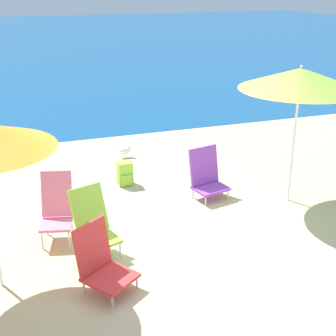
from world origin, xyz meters
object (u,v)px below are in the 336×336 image
at_px(beach_chair_purple, 207,175).
at_px(beach_chair_lime, 93,223).
at_px(beach_chair_red, 101,261).
at_px(beach_umbrella_lime, 300,79).
at_px(seagull, 125,151).
at_px(beach_chair_pink, 57,207).
at_px(backpack_lime, 125,174).

bearing_deg(beach_chair_purple, beach_chair_lime, -163.88).
bearing_deg(beach_chair_red, beach_umbrella_lime, -13.82).
bearing_deg(beach_chair_purple, seagull, 97.68).
xyz_separation_m(beach_umbrella_lime, seagull, (-1.98, 2.73, -1.80)).
xyz_separation_m(beach_chair_purple, beach_chair_pink, (-2.41, -0.53, 0.07)).
relative_size(beach_umbrella_lime, beach_chair_lime, 2.44).
bearing_deg(beach_chair_lime, beach_umbrella_lime, -8.32).
xyz_separation_m(beach_umbrella_lime, backpack_lime, (-2.31, 1.43, -1.74)).
relative_size(beach_umbrella_lime, beach_chair_purple, 2.64).
height_order(beach_chair_purple, beach_chair_lime, beach_chair_lime).
distance_m(beach_chair_pink, backpack_lime, 1.92).
xyz_separation_m(beach_chair_purple, seagull, (-0.80, 2.18, -0.23)).
height_order(backpack_lime, seagull, backpack_lime).
bearing_deg(beach_umbrella_lime, beach_chair_lime, -170.27).
bearing_deg(beach_chair_pink, beach_chair_lime, -42.57).
distance_m(beach_umbrella_lime, beach_chair_red, 3.86).
xyz_separation_m(beach_umbrella_lime, beach_chair_pink, (-3.59, 0.03, -1.49)).
relative_size(backpack_lime, seagull, 1.53).
distance_m(beach_chair_purple, beach_chair_pink, 2.47).
bearing_deg(seagull, beach_chair_purple, -69.81).
xyz_separation_m(beach_chair_red, backpack_lime, (0.96, 2.72, -0.13)).
bearing_deg(beach_chair_purple, backpack_lime, 129.54).
bearing_deg(beach_umbrella_lime, beach_chair_purple, 154.74).
bearing_deg(beach_chair_purple, beach_chair_pink, 179.84).
relative_size(beach_umbrella_lime, beach_chair_pink, 2.40).
height_order(beach_chair_purple, backpack_lime, beach_chair_purple).
xyz_separation_m(beach_chair_purple, backpack_lime, (-1.13, 0.88, -0.17)).
distance_m(beach_umbrella_lime, beach_chair_lime, 3.58).
bearing_deg(beach_chair_lime, beach_chair_purple, 10.59).
height_order(beach_umbrella_lime, beach_chair_red, beach_umbrella_lime).
xyz_separation_m(beach_umbrella_lime, beach_chair_purple, (-1.18, 0.56, -1.57)).
height_order(beach_umbrella_lime, seagull, beach_umbrella_lime).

